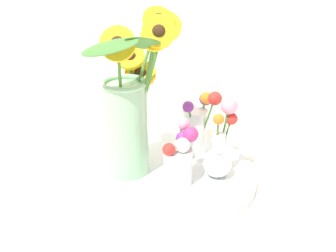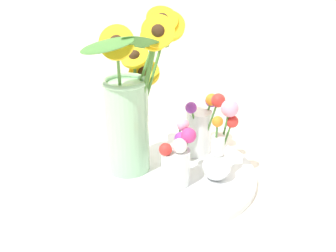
{
  "view_description": "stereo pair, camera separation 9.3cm",
  "coord_description": "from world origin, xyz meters",
  "px_view_note": "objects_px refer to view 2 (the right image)",
  "views": [
    {
      "loc": [
        0.01,
        -0.77,
        0.53
      ],
      "look_at": [
        -0.04,
        0.07,
        0.14
      ],
      "focal_mm": 42.0,
      "sensor_mm": 36.0,
      "label": 1
    },
    {
      "loc": [
        0.11,
        -0.76,
        0.53
      ],
      "look_at": [
        -0.04,
        0.07,
        0.14
      ],
      "focal_mm": 42.0,
      "sensor_mm": 36.0,
      "label": 2
    }
  ],
  "objects_px": {
    "vase_bulb_right": "(219,152)",
    "serving_tray": "(168,174)",
    "vase_small_back": "(201,126)",
    "mason_jar_sunflowers": "(131,107)",
    "vase_small_center": "(177,159)"
  },
  "relations": [
    {
      "from": "mason_jar_sunflowers",
      "to": "vase_bulb_right",
      "type": "xyz_separation_m",
      "value": [
        0.21,
        -0.01,
        -0.09
      ]
    },
    {
      "from": "mason_jar_sunflowers",
      "to": "vase_bulb_right",
      "type": "relative_size",
      "value": 2.01
    },
    {
      "from": "mason_jar_sunflowers",
      "to": "vase_small_center",
      "type": "distance_m",
      "value": 0.16
    },
    {
      "from": "mason_jar_sunflowers",
      "to": "vase_small_back",
      "type": "relative_size",
      "value": 2.13
    },
    {
      "from": "vase_small_center",
      "to": "vase_small_back",
      "type": "relative_size",
      "value": 0.81
    },
    {
      "from": "mason_jar_sunflowers",
      "to": "vase_bulb_right",
      "type": "height_order",
      "value": "mason_jar_sunflowers"
    },
    {
      "from": "serving_tray",
      "to": "mason_jar_sunflowers",
      "type": "relative_size",
      "value": 1.11
    },
    {
      "from": "serving_tray",
      "to": "vase_small_back",
      "type": "bearing_deg",
      "value": 57.22
    },
    {
      "from": "vase_bulb_right",
      "to": "serving_tray",
      "type": "bearing_deg",
      "value": 175.3
    },
    {
      "from": "vase_bulb_right",
      "to": "vase_small_back",
      "type": "bearing_deg",
      "value": 115.02
    },
    {
      "from": "vase_bulb_right",
      "to": "vase_small_back",
      "type": "distance_m",
      "value": 0.13
    },
    {
      "from": "serving_tray",
      "to": "vase_bulb_right",
      "type": "relative_size",
      "value": 2.23
    },
    {
      "from": "serving_tray",
      "to": "vase_small_center",
      "type": "relative_size",
      "value": 2.92
    },
    {
      "from": "serving_tray",
      "to": "vase_small_center",
      "type": "bearing_deg",
      "value": -58.62
    },
    {
      "from": "mason_jar_sunflowers",
      "to": "vase_small_back",
      "type": "height_order",
      "value": "mason_jar_sunflowers"
    }
  ]
}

